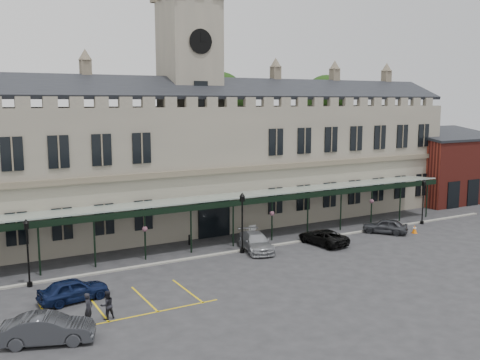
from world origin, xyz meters
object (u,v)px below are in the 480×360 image
clock_tower (190,95)px  lamp_post_left (27,247)px  car_left_b (48,329)px  car_left_a (73,290)px  car_taxi (256,242)px  lamp_post_mid (242,217)px  car_right_a (385,226)px  person_b (107,305)px  person_a (89,308)px  car_van (323,237)px  sign_board (252,232)px  lamp_post_right (423,198)px  station_building (191,163)px  traffic_cone (415,229)px

clock_tower → lamp_post_left: (-17.04, -10.93, -10.30)m
lamp_post_left → car_left_b: bearing=-92.8°
car_left_a → car_taxi: car_taxi is taller
lamp_post_mid → car_right_a: (15.17, -0.98, -2.32)m
person_b → car_taxi: bearing=-161.9°
person_a → car_van: bearing=-34.6°
car_left_b → car_van: size_ratio=0.98×
sign_board → person_b: (-16.74, -11.66, 0.25)m
sign_board → car_van: 6.53m
lamp_post_right → sign_board: size_ratio=3.77×
lamp_post_right → car_van: size_ratio=0.97×
station_building → lamp_post_right: (21.02, -10.83, -3.70)m
lamp_post_right → car_right_a: (-6.18, -1.02, -2.06)m
traffic_cone → car_left_a: 32.39m
traffic_cone → car_taxi: bearing=171.7°
car_taxi → car_van: 6.30m
person_a → traffic_cone: bearing=-41.7°
clock_tower → traffic_cone: bearing=-37.5°
clock_tower → car_left_b: (-17.50, -20.54, -12.33)m
sign_board → car_right_a: size_ratio=0.30×
clock_tower → sign_board: 14.76m
sign_board → lamp_post_right: bearing=-11.7°
car_van → car_left_b: bearing=11.4°
car_right_a → lamp_post_mid: bearing=-42.4°
lamp_post_mid → lamp_post_right: bearing=0.1°
lamp_post_right → car_van: 14.06m
station_building → person_b: 24.14m
lamp_post_right → car_right_a: 6.59m
car_taxi → person_b: person_b is taller
clock_tower → lamp_post_right: (21.02, -10.92, -10.34)m
station_building → person_b: (-13.93, -18.89, -5.61)m
person_b → car_right_a: bearing=-176.5°
traffic_cone → person_a: (-32.34, -5.70, 0.51)m
station_building → car_van: (7.18, -12.08, -5.80)m
clock_tower → traffic_cone: (17.33, -13.31, -12.73)m
clock_tower → car_left_a: 24.63m
lamp_post_left → traffic_cone: 34.54m
station_building → car_left_a: 21.99m
sign_board → car_taxi: (-1.81, -3.62, 0.15)m
station_building → sign_board: bearing=-68.7°
lamp_post_right → car_van: lamp_post_right is taller
station_building → traffic_cone: size_ratio=77.03×
sign_board → car_left_a: car_left_a is taller
traffic_cone → person_a: person_a is taller
sign_board → person_b: person_b is taller
traffic_cone → lamp_post_mid: bearing=172.4°
person_a → station_building: bearing=-0.2°
lamp_post_left → person_b: lamp_post_left is taller
lamp_post_left → traffic_cone: lamp_post_left is taller
clock_tower → lamp_post_mid: bearing=-91.7°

